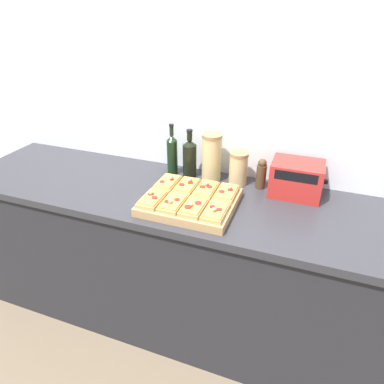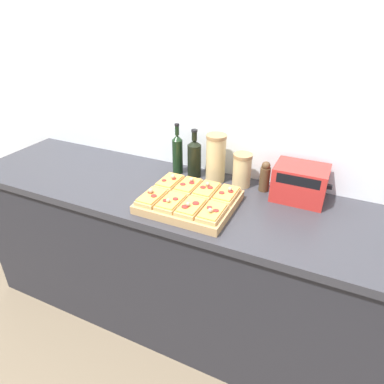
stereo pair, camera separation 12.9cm
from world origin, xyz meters
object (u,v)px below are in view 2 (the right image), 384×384
at_px(grain_jar_short, 242,170).
at_px(cutting_board, 189,202).
at_px(olive_oil_bottle, 178,153).
at_px(grain_jar_tall, 216,158).
at_px(toaster_oven, 300,183).
at_px(pepper_mill, 265,177).
at_px(wine_bottle, 194,158).

bearing_deg(grain_jar_short, cutting_board, -117.71).
xyz_separation_m(olive_oil_bottle, grain_jar_tall, (0.24, 0.00, 0.01)).
relative_size(grain_jar_tall, toaster_oven, 0.96).
distance_m(olive_oil_bottle, toaster_oven, 0.70).
distance_m(grain_jar_tall, toaster_oven, 0.46).
relative_size(pepper_mill, toaster_oven, 0.60).
xyz_separation_m(cutting_board, grain_jar_tall, (0.01, 0.31, 0.11)).
distance_m(cutting_board, wine_bottle, 0.35).
relative_size(olive_oil_bottle, pepper_mill, 1.78).
bearing_deg(toaster_oven, wine_bottle, 178.82).
relative_size(cutting_board, toaster_oven, 1.57).
bearing_deg(pepper_mill, grain_jar_short, 180.00).
bearing_deg(toaster_oven, grain_jar_tall, 178.48).
distance_m(wine_bottle, grain_jar_tall, 0.13).
bearing_deg(olive_oil_bottle, grain_jar_tall, 0.00).
xyz_separation_m(wine_bottle, grain_jar_tall, (0.13, -0.00, 0.02)).
distance_m(grain_jar_tall, pepper_mill, 0.29).
relative_size(grain_jar_tall, pepper_mill, 1.61).
relative_size(cutting_board, pepper_mill, 2.64).
xyz_separation_m(wine_bottle, toaster_oven, (0.59, -0.01, -0.02)).
relative_size(wine_bottle, pepper_mill, 1.67).
relative_size(grain_jar_short, toaster_oven, 0.66).
xyz_separation_m(cutting_board, grain_jar_short, (0.16, 0.31, 0.07)).
bearing_deg(olive_oil_bottle, wine_bottle, 0.00).
xyz_separation_m(cutting_board, toaster_oven, (0.47, 0.30, 0.07)).
relative_size(grain_jar_short, pepper_mill, 1.11).
bearing_deg(wine_bottle, grain_jar_short, -0.00).
distance_m(wine_bottle, pepper_mill, 0.41).
distance_m(cutting_board, toaster_oven, 0.56).
bearing_deg(olive_oil_bottle, grain_jar_short, 0.00).
bearing_deg(wine_bottle, toaster_oven, -1.18).
relative_size(olive_oil_bottle, grain_jar_tall, 1.11).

